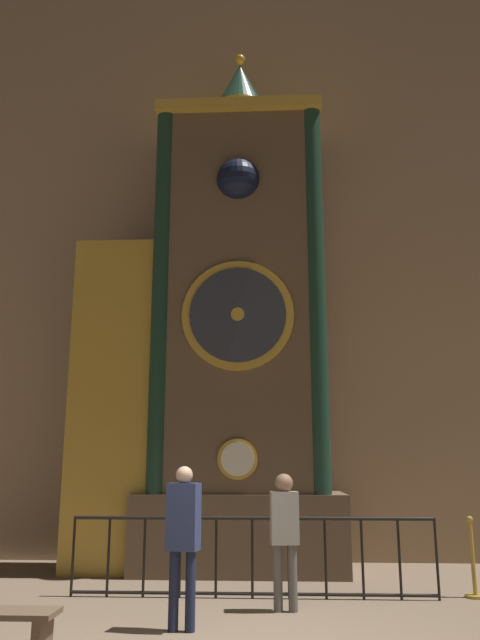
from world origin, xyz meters
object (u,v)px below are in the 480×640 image
clock_tower (216,337)px  visitor_near (183,531)px  stanchion_post (474,571)px  visitor_far (285,526)px

clock_tower → visitor_near: bearing=-89.9°
clock_tower → visitor_near: size_ratio=5.67×
stanchion_post → visitor_near: bearing=-152.3°
visitor_far → stanchion_post: bearing=14.6°
visitor_near → visitor_far: visitor_near is taller
visitor_far → stanchion_post: visitor_far is taller
visitor_far → clock_tower: bearing=106.3°
clock_tower → stanchion_post: size_ratio=9.30×
visitor_far → stanchion_post: (2.54, 0.95, -0.64)m
visitor_near → clock_tower: bearing=101.7°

